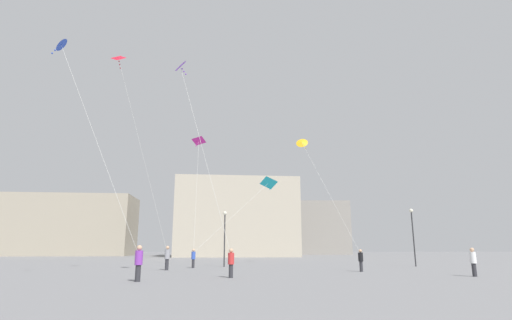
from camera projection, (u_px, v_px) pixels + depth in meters
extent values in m
cylinder|color=#2D2D33|center=(167.00, 265.00, 30.53)|extent=(0.28, 0.28, 0.85)
cylinder|color=gray|center=(167.00, 254.00, 30.70)|extent=(0.41, 0.41, 0.74)
sphere|color=tan|center=(168.00, 248.00, 30.81)|extent=(0.28, 0.28, 0.28)
cylinder|color=#2D2D33|center=(193.00, 264.00, 33.64)|extent=(0.24, 0.24, 0.74)
cylinder|color=#3351B7|center=(193.00, 255.00, 33.79)|extent=(0.35, 0.35, 0.64)
sphere|color=tan|center=(194.00, 250.00, 33.88)|extent=(0.24, 0.24, 0.24)
cylinder|color=#2D2D33|center=(138.00, 273.00, 20.37)|extent=(0.28, 0.28, 0.85)
cylinder|color=purple|center=(139.00, 258.00, 20.54)|extent=(0.41, 0.41, 0.74)
sphere|color=tan|center=(140.00, 248.00, 20.65)|extent=(0.28, 0.28, 0.28)
cylinder|color=#2D2D33|center=(231.00, 271.00, 22.93)|extent=(0.25, 0.25, 0.77)
cylinder|color=red|center=(231.00, 259.00, 23.08)|extent=(0.37, 0.37, 0.67)
sphere|color=tan|center=(231.00, 251.00, 23.18)|extent=(0.25, 0.25, 0.25)
cylinder|color=#2D2D33|center=(361.00, 267.00, 28.64)|extent=(0.24, 0.24, 0.73)
cylinder|color=black|center=(361.00, 257.00, 28.79)|extent=(0.35, 0.35, 0.64)
sphere|color=tan|center=(360.00, 251.00, 28.88)|extent=(0.24, 0.24, 0.24)
cylinder|color=#2D2D33|center=(474.00, 270.00, 23.92)|extent=(0.26, 0.26, 0.79)
cylinder|color=white|center=(473.00, 258.00, 24.08)|extent=(0.38, 0.38, 0.68)
sphere|color=tan|center=(472.00, 250.00, 24.18)|extent=(0.26, 0.26, 0.26)
cone|color=blue|center=(61.00, 44.00, 23.33)|extent=(0.82, 1.02, 0.79)
sphere|color=blue|center=(58.00, 47.00, 23.25)|extent=(0.10, 0.10, 0.10)
sphere|color=blue|center=(55.00, 50.00, 23.18)|extent=(0.10, 0.10, 0.10)
sphere|color=blue|center=(52.00, 53.00, 23.11)|extent=(0.10, 0.10, 0.10)
cylinder|color=silver|center=(97.00, 143.00, 21.94)|extent=(5.51, 0.39, 12.33)
pyramid|color=#D12899|center=(199.00, 141.00, 39.43)|extent=(1.42, 1.35, 0.63)
sphere|color=#D12899|center=(198.00, 143.00, 39.25)|extent=(0.10, 0.10, 0.10)
sphere|color=#D12899|center=(197.00, 144.00, 39.08)|extent=(0.10, 0.10, 0.10)
sphere|color=#D12899|center=(196.00, 146.00, 38.92)|extent=(0.10, 0.10, 0.10)
cylinder|color=silver|center=(196.00, 192.00, 36.62)|extent=(0.20, 3.29, 10.95)
pyramid|color=#1EB2C6|center=(269.00, 183.00, 40.58)|extent=(1.69, 1.56, 0.95)
sphere|color=#1EB2C6|center=(269.00, 185.00, 40.64)|extent=(0.10, 0.10, 0.10)
sphere|color=#1EB2C6|center=(269.00, 187.00, 40.73)|extent=(0.10, 0.10, 0.10)
sphere|color=#1EB2C6|center=(270.00, 190.00, 40.81)|extent=(0.10, 0.10, 0.10)
cylinder|color=silver|center=(235.00, 215.00, 37.20)|extent=(7.05, 4.97, 6.99)
cone|color=yellow|center=(302.00, 142.00, 43.10)|extent=(1.47, 1.13, 1.19)
sphere|color=yellow|center=(303.00, 144.00, 43.10)|extent=(0.10, 0.10, 0.10)
sphere|color=yellow|center=(304.00, 146.00, 43.10)|extent=(0.10, 0.10, 0.10)
sphere|color=yellow|center=(306.00, 148.00, 43.10)|extent=(0.10, 0.10, 0.10)
cylinder|color=silver|center=(325.00, 187.00, 35.97)|extent=(2.02, 12.12, 11.77)
pyramid|color=red|center=(118.00, 58.00, 29.57)|extent=(0.94, 0.50, 0.49)
sphere|color=red|center=(119.00, 61.00, 29.68)|extent=(0.10, 0.10, 0.10)
sphere|color=red|center=(120.00, 65.00, 29.77)|extent=(0.10, 0.10, 0.10)
sphere|color=red|center=(120.00, 68.00, 29.86)|extent=(0.10, 0.10, 0.10)
cylinder|color=silver|center=(143.00, 157.00, 30.16)|extent=(3.71, 4.23, 14.49)
pyramid|color=purple|center=(180.00, 66.00, 27.48)|extent=(1.15, 1.45, 0.69)
sphere|color=purple|center=(182.00, 69.00, 27.43)|extent=(0.10, 0.10, 0.10)
sphere|color=purple|center=(184.00, 72.00, 27.37)|extent=(0.10, 0.10, 0.10)
sphere|color=purple|center=(186.00, 74.00, 27.31)|extent=(0.10, 0.10, 0.10)
cylinder|color=silver|center=(203.00, 152.00, 25.31)|extent=(3.80, 1.81, 12.93)
cube|color=#A39984|center=(67.00, 226.00, 83.13)|extent=(27.92, 13.67, 12.52)
cube|color=#B2A893|center=(236.00, 218.00, 77.14)|extent=(23.63, 16.62, 14.61)
cube|color=gray|center=(307.00, 228.00, 98.61)|extent=(20.34, 12.80, 12.80)
cylinder|color=#2D2D30|center=(414.00, 239.00, 36.88)|extent=(0.12, 0.12, 5.04)
sphere|color=#EAE5C6|center=(411.00, 211.00, 37.46)|extent=(0.36, 0.36, 0.36)
cylinder|color=#2D2D30|center=(225.00, 240.00, 36.12)|extent=(0.12, 0.12, 4.73)
sphere|color=#EAE5C6|center=(225.00, 213.00, 36.67)|extent=(0.36, 0.36, 0.36)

